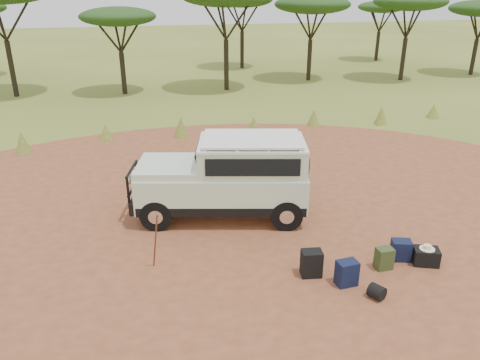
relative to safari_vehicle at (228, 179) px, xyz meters
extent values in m
plane|color=#5A6724|center=(-0.23, -1.33, -1.07)|extent=(140.00, 140.00, 0.00)
cylinder|color=#955330|center=(-0.23, -1.33, -1.06)|extent=(23.00, 23.00, 0.01)
cone|color=#5A6724|center=(-6.23, 6.97, -0.64)|extent=(0.60, 0.60, 0.85)
cone|color=#5A6724|center=(-3.23, 7.87, -0.72)|extent=(0.60, 0.60, 0.70)
cone|color=#5A6724|center=(-0.23, 7.47, -0.62)|extent=(0.60, 0.60, 0.90)
cone|color=#5A6724|center=(2.77, 7.07, -0.67)|extent=(0.60, 0.60, 0.80)
cone|color=#5A6724|center=(5.77, 7.77, -0.69)|extent=(0.60, 0.60, 0.75)
cone|color=#5A6724|center=(8.77, 7.17, -0.64)|extent=(0.60, 0.60, 0.85)
cone|color=#5A6724|center=(11.77, 7.57, -0.72)|extent=(0.60, 0.60, 0.70)
cylinder|color=black|center=(-8.23, 17.67, 0.46)|extent=(0.28, 0.28, 3.06)
cylinder|color=black|center=(-2.23, 16.87, 0.10)|extent=(0.28, 0.28, 2.34)
ellipsoid|color=#183E16|center=(-2.23, 16.87, 3.20)|extent=(4.20, 4.20, 1.05)
cylinder|color=black|center=(3.77, 16.47, 0.39)|extent=(0.28, 0.28, 2.93)
cylinder|color=black|center=(9.77, 18.17, 0.24)|extent=(0.28, 0.28, 2.61)
ellipsoid|color=#183E16|center=(9.77, 18.17, 3.69)|extent=(4.80, 4.80, 1.20)
cylinder|color=black|center=(15.77, 16.67, 0.28)|extent=(0.28, 0.28, 2.70)
ellipsoid|color=#183E16|center=(15.77, 16.67, 3.85)|extent=(4.60, 4.60, 1.15)
cylinder|color=black|center=(21.77, 17.27, 0.15)|extent=(0.28, 0.28, 2.43)
cylinder|color=black|center=(6.77, 24.17, 0.28)|extent=(0.28, 0.28, 2.70)
cylinder|color=black|center=(18.77, 25.17, 0.10)|extent=(0.28, 0.28, 2.34)
ellipsoid|color=#183E16|center=(18.77, 25.17, 3.20)|extent=(3.80, 3.80, 0.95)
cube|color=beige|center=(-0.15, 0.04, -0.20)|extent=(4.69, 2.83, 0.92)
cube|color=black|center=(-0.15, 0.04, -0.54)|extent=(4.61, 2.84, 0.23)
cube|color=beige|center=(0.61, -0.16, 0.63)|extent=(3.06, 2.35, 0.73)
cube|color=white|center=(0.61, -0.16, 1.02)|extent=(3.07, 2.38, 0.06)
cube|color=white|center=(0.61, -0.16, 1.12)|extent=(2.83, 2.22, 0.05)
cube|color=beige|center=(-1.48, 0.38, 0.36)|extent=(1.98, 2.04, 0.19)
cube|color=black|center=(-0.68, 0.18, 0.67)|extent=(0.53, 1.47, 0.51)
cube|color=black|center=(0.39, -1.01, 0.67)|extent=(2.24, 0.61, 0.44)
cube|color=black|center=(0.83, 0.69, 0.67)|extent=(2.24, 0.61, 0.44)
cube|color=black|center=(1.94, -0.50, 0.63)|extent=(0.41, 1.41, 0.40)
cube|color=black|center=(-2.32, 0.60, -0.48)|extent=(0.57, 1.74, 0.33)
cylinder|color=black|center=(-2.43, 0.63, 0.29)|extent=(0.38, 1.24, 0.07)
cylinder|color=black|center=(-2.43, 0.63, -0.22)|extent=(0.38, 1.24, 0.07)
cylinder|color=silver|center=(-2.52, 0.37, 0.10)|extent=(0.12, 0.22, 0.21)
cylinder|color=silver|center=(-2.39, 0.89, 0.10)|extent=(0.12, 0.22, 0.21)
cube|color=white|center=(-2.40, 0.62, -0.37)|extent=(0.14, 0.41, 0.12)
cylinder|color=black|center=(-0.40, 0.98, 0.56)|extent=(0.09, 0.09, 0.80)
cylinder|color=black|center=(-1.94, -0.31, -0.66)|extent=(0.86, 0.47, 0.82)
cylinder|color=black|center=(-1.55, 1.21, -0.66)|extent=(0.86, 0.47, 0.82)
cylinder|color=black|center=(1.26, -1.13, -0.66)|extent=(0.86, 0.47, 0.82)
cylinder|color=black|center=(1.65, 0.38, -0.66)|extent=(0.86, 0.47, 0.82)
cylinder|color=maroon|center=(-2.11, -2.16, -0.37)|extent=(0.19, 0.33, 1.40)
cube|color=black|center=(1.08, -3.23, -0.77)|extent=(0.48, 0.39, 0.59)
cube|color=#101734|center=(1.66, -3.73, -0.79)|extent=(0.44, 0.33, 0.55)
cube|color=#354620|center=(2.73, -3.39, -0.82)|extent=(0.37, 0.27, 0.50)
cube|color=#101734|center=(3.29, -3.15, -0.83)|extent=(0.51, 0.44, 0.48)
cube|color=black|center=(3.73, -3.46, -0.87)|extent=(0.65, 0.56, 0.39)
cylinder|color=black|center=(2.03, -4.31, -0.92)|extent=(0.40, 0.40, 0.30)
cylinder|color=beige|center=(3.73, -3.46, -0.67)|extent=(0.33, 0.33, 0.01)
cylinder|color=beige|center=(3.73, -3.46, -0.63)|extent=(0.17, 0.17, 0.08)
camera|label=1|loc=(-2.55, -11.12, 4.70)|focal=35.00mm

